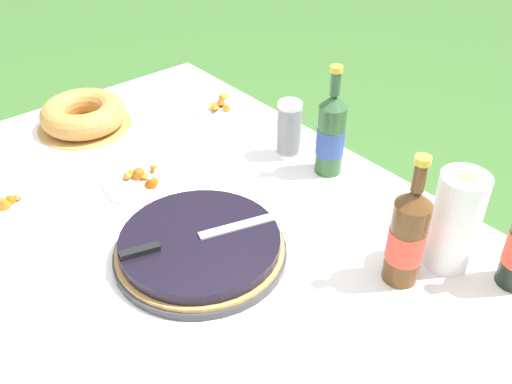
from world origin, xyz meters
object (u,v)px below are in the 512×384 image
(berry_tart, at_px, (200,247))
(cider_bottle_amber, at_px, (407,236))
(serving_knife, at_px, (187,239))
(snack_plate_right, at_px, (144,180))
(cider_bottle_green, at_px, (331,134))
(cup_stack, at_px, (289,129))
(snack_plate_left, at_px, (220,107))
(paper_towel_roll, at_px, (455,221))
(snack_plate_far, at_px, (5,208))
(bundt_cake, at_px, (83,115))

(berry_tart, bearing_deg, cider_bottle_amber, 41.13)
(serving_knife, distance_m, snack_plate_right, 0.36)
(cider_bottle_green, bearing_deg, snack_plate_right, -123.27)
(serving_knife, distance_m, cider_bottle_amber, 0.49)
(cup_stack, bearing_deg, cider_bottle_amber, -16.45)
(serving_knife, distance_m, cup_stack, 0.53)
(snack_plate_left, xyz_separation_m, snack_plate_right, (0.21, -0.43, -0.00))
(berry_tart, height_order, cider_bottle_green, cider_bottle_green)
(snack_plate_right, distance_m, paper_towel_roll, 0.84)
(serving_knife, distance_m, paper_towel_roll, 0.61)
(cider_bottle_amber, xyz_separation_m, snack_plate_far, (-0.82, -0.60, -0.11))
(berry_tart, distance_m, cup_stack, 0.51)
(bundt_cake, height_order, snack_plate_left, bundt_cake)
(cider_bottle_green, relative_size, paper_towel_roll, 1.33)
(paper_towel_roll, bearing_deg, serving_knife, -130.61)
(berry_tart, xyz_separation_m, paper_towel_roll, (0.39, 0.43, 0.09))
(snack_plate_far, xyz_separation_m, paper_towel_roll, (0.86, 0.72, 0.11))
(snack_plate_right, bearing_deg, paper_towel_roll, 27.02)
(cider_bottle_green, bearing_deg, snack_plate_far, -117.46)
(serving_knife, distance_m, snack_plate_far, 0.54)
(berry_tart, xyz_separation_m, snack_plate_left, (-0.56, 0.48, -0.02))
(cider_bottle_green, relative_size, snack_plate_right, 1.42)
(bundt_cake, bearing_deg, cider_bottle_amber, 11.79)
(snack_plate_right, bearing_deg, cider_bottle_green, 56.73)
(serving_knife, relative_size, cider_bottle_green, 1.13)
(serving_knife, height_order, cider_bottle_amber, cider_bottle_amber)
(snack_plate_right, bearing_deg, snack_plate_far, -109.13)
(snack_plate_left, xyz_separation_m, paper_towel_roll, (0.95, -0.05, 0.11))
(cup_stack, xyz_separation_m, paper_towel_roll, (0.59, -0.04, 0.03))
(cup_stack, bearing_deg, snack_plate_right, -110.03)
(bundt_cake, height_order, cider_bottle_amber, cider_bottle_amber)
(serving_knife, bearing_deg, bundt_cake, 98.98)
(cup_stack, bearing_deg, berry_tart, -66.78)
(serving_knife, xyz_separation_m, cider_bottle_amber, (0.36, 0.33, 0.06))
(berry_tart, distance_m, paper_towel_roll, 0.59)
(cup_stack, relative_size, snack_plate_right, 0.77)
(cup_stack, xyz_separation_m, cider_bottle_amber, (0.55, -0.16, 0.03))
(cider_bottle_green, height_order, paper_towel_roll, cider_bottle_green)
(cider_bottle_amber, bearing_deg, berry_tart, -138.87)
(snack_plate_far, bearing_deg, cup_stack, 70.38)
(berry_tart, height_order, bundt_cake, bundt_cake)
(bundt_cake, bearing_deg, serving_knife, -7.93)
(snack_plate_left, bearing_deg, snack_plate_far, -83.47)
(cider_bottle_amber, distance_m, snack_plate_far, 1.02)
(bundt_cake, xyz_separation_m, cider_bottle_amber, (1.10, 0.23, 0.08))
(cup_stack, distance_m, snack_plate_far, 0.81)
(paper_towel_roll, bearing_deg, bundt_cake, -162.63)
(berry_tart, distance_m, cider_bottle_green, 0.51)
(berry_tart, xyz_separation_m, snack_plate_far, (-0.47, -0.29, -0.02))
(cup_stack, distance_m, snack_plate_left, 0.37)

